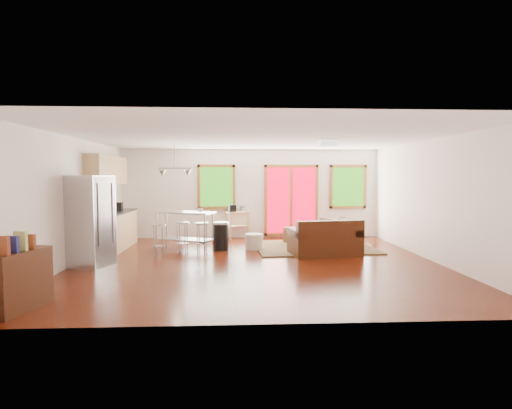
{
  "coord_description": "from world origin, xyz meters",
  "views": [
    {
      "loc": [
        -0.43,
        -8.23,
        1.8
      ],
      "look_at": [
        0.0,
        0.3,
        1.2
      ],
      "focal_mm": 28.0,
      "sensor_mm": 36.0,
      "label": 1
    }
  ],
  "objects_px": {
    "loveseat": "(325,241)",
    "coffee_table": "(317,232)",
    "refrigerator": "(90,221)",
    "kitchen_cart": "(237,215)",
    "rug": "(314,247)",
    "ottoman": "(299,236)",
    "armchair": "(340,229)",
    "island": "(185,223)"
  },
  "relations": [
    {
      "from": "loveseat",
      "to": "coffee_table",
      "type": "bearing_deg",
      "value": 78.34
    },
    {
      "from": "refrigerator",
      "to": "kitchen_cart",
      "type": "distance_m",
      "value": 4.57
    },
    {
      "from": "loveseat",
      "to": "coffee_table",
      "type": "relative_size",
      "value": 1.53
    },
    {
      "from": "kitchen_cart",
      "to": "refrigerator",
      "type": "bearing_deg",
      "value": -129.9
    },
    {
      "from": "rug",
      "to": "coffee_table",
      "type": "distance_m",
      "value": 0.44
    },
    {
      "from": "loveseat",
      "to": "ottoman",
      "type": "distance_m",
      "value": 1.56
    },
    {
      "from": "rug",
      "to": "kitchen_cart",
      "type": "distance_m",
      "value": 2.64
    },
    {
      "from": "rug",
      "to": "loveseat",
      "type": "height_order",
      "value": "loveseat"
    },
    {
      "from": "ottoman",
      "to": "kitchen_cart",
      "type": "xyz_separation_m",
      "value": [
        -1.67,
        1.08,
        0.46
      ]
    },
    {
      "from": "armchair",
      "to": "ottoman",
      "type": "bearing_deg",
      "value": -25.93
    },
    {
      "from": "armchair",
      "to": "ottoman",
      "type": "distance_m",
      "value": 1.09
    },
    {
      "from": "ottoman",
      "to": "loveseat",
      "type": "bearing_deg",
      "value": -76.76
    },
    {
      "from": "refrigerator",
      "to": "coffee_table",
      "type": "bearing_deg",
      "value": 40.66
    },
    {
      "from": "ottoman",
      "to": "refrigerator",
      "type": "distance_m",
      "value": 5.25
    },
    {
      "from": "refrigerator",
      "to": "island",
      "type": "relative_size",
      "value": 1.15
    },
    {
      "from": "kitchen_cart",
      "to": "ottoman",
      "type": "bearing_deg",
      "value": -32.78
    },
    {
      "from": "rug",
      "to": "kitchen_cart",
      "type": "height_order",
      "value": "kitchen_cart"
    },
    {
      "from": "island",
      "to": "kitchen_cart",
      "type": "bearing_deg",
      "value": 52.3
    },
    {
      "from": "ottoman",
      "to": "kitchen_cart",
      "type": "bearing_deg",
      "value": 147.22
    },
    {
      "from": "coffee_table",
      "to": "kitchen_cart",
      "type": "height_order",
      "value": "kitchen_cart"
    },
    {
      "from": "rug",
      "to": "kitchen_cart",
      "type": "xyz_separation_m",
      "value": [
        -1.95,
        1.65,
        0.66
      ]
    },
    {
      "from": "armchair",
      "to": "refrigerator",
      "type": "height_order",
      "value": "refrigerator"
    },
    {
      "from": "armchair",
      "to": "island",
      "type": "distance_m",
      "value": 4.09
    },
    {
      "from": "loveseat",
      "to": "rug",
      "type": "bearing_deg",
      "value": 86.02
    },
    {
      "from": "loveseat",
      "to": "island",
      "type": "relative_size",
      "value": 1.05
    },
    {
      "from": "island",
      "to": "rug",
      "type": "bearing_deg",
      "value": 0.34
    },
    {
      "from": "coffee_table",
      "to": "refrigerator",
      "type": "bearing_deg",
      "value": -157.48
    },
    {
      "from": "kitchen_cart",
      "to": "armchair",
      "type": "bearing_deg",
      "value": -22.02
    },
    {
      "from": "kitchen_cart",
      "to": "island",
      "type": "bearing_deg",
      "value": -127.7
    },
    {
      "from": "ottoman",
      "to": "coffee_table",
      "type": "bearing_deg",
      "value": -39.82
    },
    {
      "from": "rug",
      "to": "refrigerator",
      "type": "distance_m",
      "value": 5.29
    },
    {
      "from": "coffee_table",
      "to": "armchair",
      "type": "height_order",
      "value": "armchair"
    },
    {
      "from": "armchair",
      "to": "island",
      "type": "bearing_deg",
      "value": -16.23
    },
    {
      "from": "coffee_table",
      "to": "ottoman",
      "type": "height_order",
      "value": "ottoman"
    },
    {
      "from": "rug",
      "to": "coffee_table",
      "type": "height_order",
      "value": "coffee_table"
    },
    {
      "from": "loveseat",
      "to": "ottoman",
      "type": "xyz_separation_m",
      "value": [
        -0.36,
        1.51,
        -0.11
      ]
    },
    {
      "from": "island",
      "to": "kitchen_cart",
      "type": "relative_size",
      "value": 1.61
    },
    {
      "from": "loveseat",
      "to": "coffee_table",
      "type": "height_order",
      "value": "loveseat"
    },
    {
      "from": "loveseat",
      "to": "ottoman",
      "type": "bearing_deg",
      "value": 94.34
    },
    {
      "from": "rug",
      "to": "refrigerator",
      "type": "bearing_deg",
      "value": -159.22
    },
    {
      "from": "rug",
      "to": "island",
      "type": "bearing_deg",
      "value": -179.66
    },
    {
      "from": "loveseat",
      "to": "refrigerator",
      "type": "xyz_separation_m",
      "value": [
        -4.96,
        -0.91,
        0.58
      ]
    }
  ]
}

